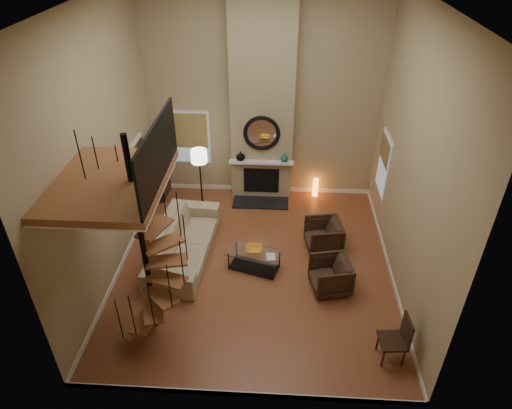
# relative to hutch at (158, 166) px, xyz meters

# --- Properties ---
(ground) EXTENTS (6.00, 6.50, 0.01)m
(ground) POSITION_rel_hutch_xyz_m (2.78, -2.81, -0.95)
(ground) COLOR #A75D35
(ground) RESTS_ON ground
(back_wall) EXTENTS (6.00, 0.02, 5.50)m
(back_wall) POSITION_rel_hutch_xyz_m (2.78, 0.44, 1.80)
(back_wall) COLOR tan
(back_wall) RESTS_ON ground
(front_wall) EXTENTS (6.00, 0.02, 5.50)m
(front_wall) POSITION_rel_hutch_xyz_m (2.78, -6.06, 1.80)
(front_wall) COLOR tan
(front_wall) RESTS_ON ground
(left_wall) EXTENTS (0.02, 6.50, 5.50)m
(left_wall) POSITION_rel_hutch_xyz_m (-0.22, -2.81, 1.80)
(left_wall) COLOR tan
(left_wall) RESTS_ON ground
(right_wall) EXTENTS (0.02, 6.50, 5.50)m
(right_wall) POSITION_rel_hutch_xyz_m (5.78, -2.81, 1.80)
(right_wall) COLOR tan
(right_wall) RESTS_ON ground
(ceiling) EXTENTS (6.00, 6.50, 0.01)m
(ceiling) POSITION_rel_hutch_xyz_m (2.78, -2.81, 4.54)
(ceiling) COLOR silver
(ceiling) RESTS_ON back_wall
(baseboard_back) EXTENTS (6.00, 0.02, 0.12)m
(baseboard_back) POSITION_rel_hutch_xyz_m (2.78, 0.43, -0.89)
(baseboard_back) COLOR white
(baseboard_back) RESTS_ON ground
(baseboard_front) EXTENTS (6.00, 0.02, 0.12)m
(baseboard_front) POSITION_rel_hutch_xyz_m (2.78, -6.05, -0.89)
(baseboard_front) COLOR white
(baseboard_front) RESTS_ON ground
(baseboard_left) EXTENTS (0.02, 6.50, 0.12)m
(baseboard_left) POSITION_rel_hutch_xyz_m (-0.21, -2.81, -0.89)
(baseboard_left) COLOR white
(baseboard_left) RESTS_ON ground
(baseboard_right) EXTENTS (0.02, 6.50, 0.12)m
(baseboard_right) POSITION_rel_hutch_xyz_m (5.77, -2.81, -0.89)
(baseboard_right) COLOR white
(baseboard_right) RESTS_ON ground
(chimney_breast) EXTENTS (1.60, 0.38, 5.50)m
(chimney_breast) POSITION_rel_hutch_xyz_m (2.78, 0.25, 1.80)
(chimney_breast) COLOR tan
(chimney_breast) RESTS_ON ground
(hearth) EXTENTS (1.50, 0.60, 0.04)m
(hearth) POSITION_rel_hutch_xyz_m (2.78, -0.24, -0.93)
(hearth) COLOR black
(hearth) RESTS_ON ground
(firebox) EXTENTS (0.95, 0.02, 0.72)m
(firebox) POSITION_rel_hutch_xyz_m (2.78, 0.05, -0.40)
(firebox) COLOR black
(firebox) RESTS_ON chimney_breast
(mantel) EXTENTS (1.70, 0.18, 0.06)m
(mantel) POSITION_rel_hutch_xyz_m (2.78, -0.03, 0.20)
(mantel) COLOR white
(mantel) RESTS_ON chimney_breast
(mirror_frame) EXTENTS (0.94, 0.10, 0.94)m
(mirror_frame) POSITION_rel_hutch_xyz_m (2.78, 0.03, 1.00)
(mirror_frame) COLOR black
(mirror_frame) RESTS_ON chimney_breast
(mirror_disc) EXTENTS (0.80, 0.01, 0.80)m
(mirror_disc) POSITION_rel_hutch_xyz_m (2.78, 0.04, 1.00)
(mirror_disc) COLOR white
(mirror_disc) RESTS_ON chimney_breast
(vase_left) EXTENTS (0.24, 0.24, 0.25)m
(vase_left) POSITION_rel_hutch_xyz_m (2.23, 0.01, 0.35)
(vase_left) COLOR black
(vase_left) RESTS_ON mantel
(vase_right) EXTENTS (0.20, 0.20, 0.21)m
(vase_right) POSITION_rel_hutch_xyz_m (3.38, 0.01, 0.33)
(vase_right) COLOR #16504C
(vase_right) RESTS_ON mantel
(window_back) EXTENTS (1.02, 0.06, 1.52)m
(window_back) POSITION_rel_hutch_xyz_m (0.88, 0.42, 0.67)
(window_back) COLOR white
(window_back) RESTS_ON back_wall
(window_right) EXTENTS (0.06, 1.02, 1.52)m
(window_right) POSITION_rel_hutch_xyz_m (5.75, -0.81, 0.68)
(window_right) COLOR white
(window_right) RESTS_ON right_wall
(entry_door) EXTENTS (0.10, 1.05, 2.16)m
(entry_door) POSITION_rel_hutch_xyz_m (-0.17, -1.01, 0.10)
(entry_door) COLOR white
(entry_door) RESTS_ON ground
(loft) EXTENTS (1.70, 2.20, 1.09)m
(loft) POSITION_rel_hutch_xyz_m (0.74, -4.61, 2.29)
(loft) COLOR #985D31
(loft) RESTS_ON left_wall
(spiral_stair) EXTENTS (1.47, 1.47, 4.06)m
(spiral_stair) POSITION_rel_hutch_xyz_m (1.00, -4.60, 0.83)
(spiral_stair) COLOR black
(spiral_stair) RESTS_ON ground
(hutch) EXTENTS (0.37, 0.78, 1.75)m
(hutch) POSITION_rel_hutch_xyz_m (0.00, 0.00, 0.00)
(hutch) COLOR black
(hutch) RESTS_ON ground
(sofa) EXTENTS (1.32, 2.97, 0.85)m
(sofa) POSITION_rel_hutch_xyz_m (1.13, -2.49, -0.55)
(sofa) COLOR tan
(sofa) RESTS_ON ground
(armchair_near) EXTENTS (0.93, 0.91, 0.74)m
(armchair_near) POSITION_rel_hutch_xyz_m (4.41, -2.04, -0.60)
(armchair_near) COLOR #3B271B
(armchair_near) RESTS_ON ground
(armchair_far) EXTENTS (0.93, 0.92, 0.72)m
(armchair_far) POSITION_rel_hutch_xyz_m (4.47, -3.39, -0.60)
(armchair_far) COLOR #3B271B
(armchair_far) RESTS_ON ground
(coffee_table) EXTENTS (1.29, 0.90, 0.44)m
(coffee_table) POSITION_rel_hutch_xyz_m (2.76, -2.87, -0.67)
(coffee_table) COLOR silver
(coffee_table) RESTS_ON ground
(bowl) EXTENTS (0.37, 0.37, 0.09)m
(bowl) POSITION_rel_hutch_xyz_m (2.76, -2.82, -0.45)
(bowl) COLOR gold
(bowl) RESTS_ON coffee_table
(book) EXTENTS (0.22, 0.28, 0.02)m
(book) POSITION_rel_hutch_xyz_m (3.11, -3.02, -0.49)
(book) COLOR gray
(book) RESTS_ON coffee_table
(floor_lamp) EXTENTS (0.41, 0.41, 1.71)m
(floor_lamp) POSITION_rel_hutch_xyz_m (1.24, -0.54, 0.46)
(floor_lamp) COLOR black
(floor_lamp) RESTS_ON ground
(accent_lamp) EXTENTS (0.15, 0.15, 0.54)m
(accent_lamp) POSITION_rel_hutch_xyz_m (4.27, 0.26, -0.70)
(accent_lamp) COLOR orange
(accent_lamp) RESTS_ON ground
(side_chair) EXTENTS (0.50, 0.50, 0.98)m
(side_chair) POSITION_rel_hutch_xyz_m (5.42, -5.12, -0.42)
(side_chair) COLOR black
(side_chair) RESTS_ON ground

